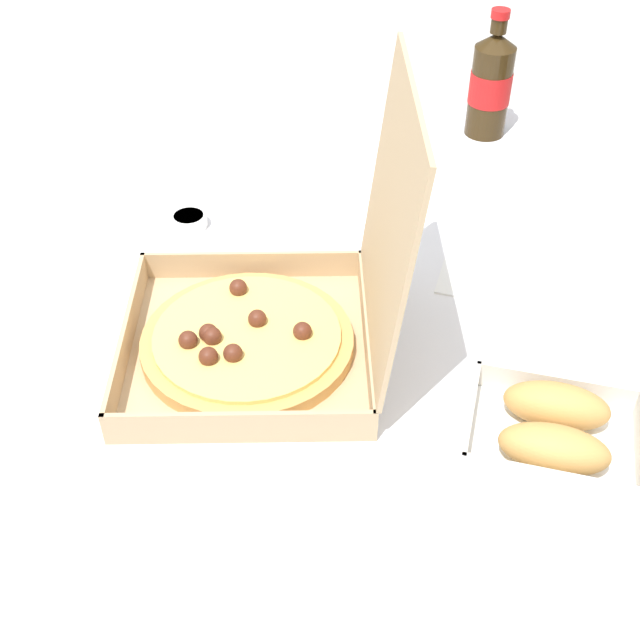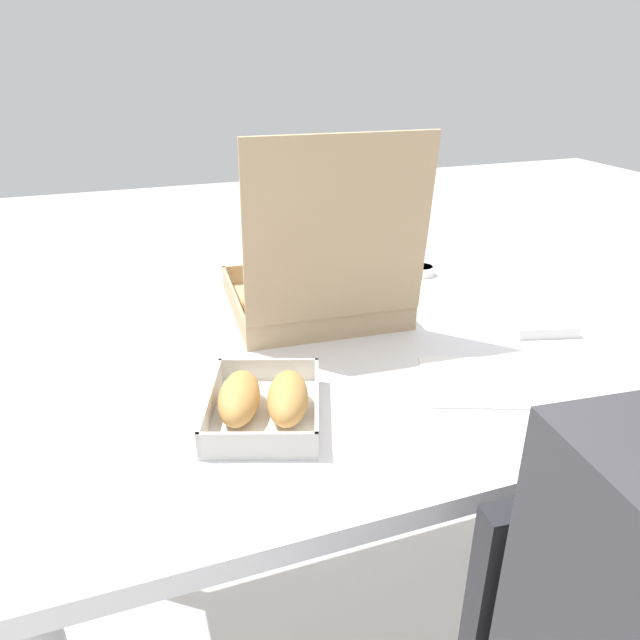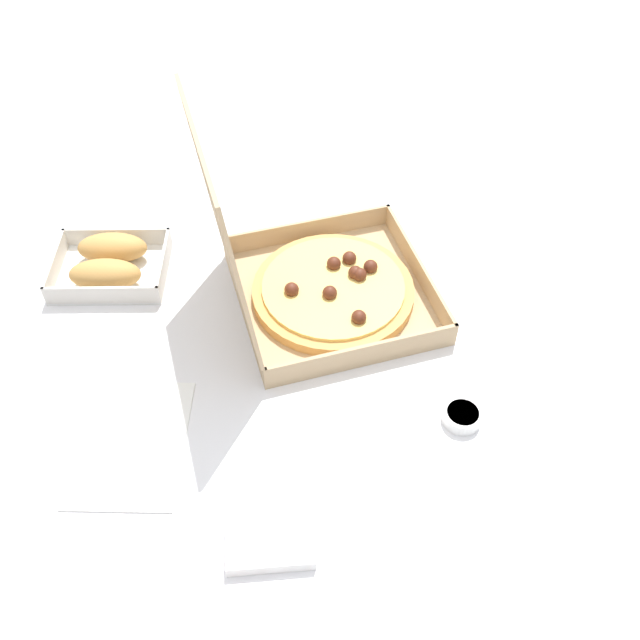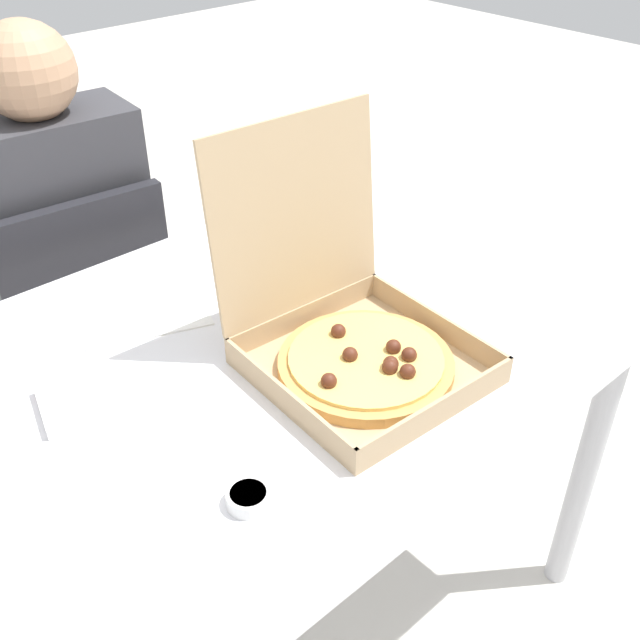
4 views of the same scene
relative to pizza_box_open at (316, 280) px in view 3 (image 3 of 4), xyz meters
The scene contains 7 objects.
ground_plane 0.81m from the pizza_box_open, 112.40° to the left, with size 10.00×10.00×0.00m, color beige.
dining_table 0.20m from the pizza_box_open, 112.40° to the left, with size 1.20×0.82×0.75m.
pizza_box_open is the anchor object (origin of this frame).
bread_side_box 0.36m from the pizza_box_open, 59.64° to the left, with size 0.20×0.23×0.06m.
paper_menu 0.38m from the pizza_box_open, 117.01° to the left, with size 0.21×0.15×0.00m, color white.
napkin_pile 0.41m from the pizza_box_open, 152.10° to the left, with size 0.11×0.11×0.02m, color white.
dipping_sauce_cup 0.32m from the pizza_box_open, 158.32° to the right, with size 0.06×0.06×0.02m.
Camera 3 is at (-0.70, 0.14, 1.59)m, focal length 38.95 mm.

